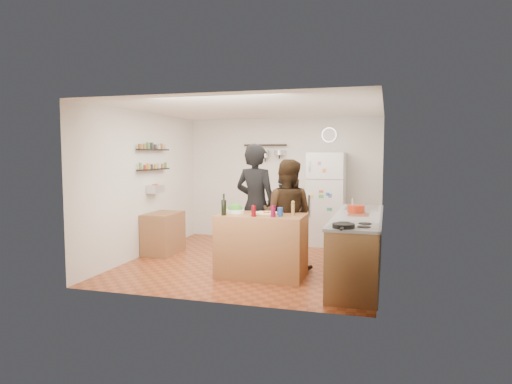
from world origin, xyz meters
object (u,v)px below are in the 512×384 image
(wine_bottle, at_px, (224,208))
(red_bowl, at_px, (356,209))
(skillet, at_px, (344,226))
(pepper_mill, at_px, (293,209))
(person_center, at_px, (287,215))
(prep_island, at_px, (262,246))
(salt_canister, at_px, (280,212))
(person_back, at_px, (285,216))
(counter_run, at_px, (358,247))
(side_table, at_px, (163,233))
(fridge, at_px, (326,199))
(person_left, at_px, (256,206))
(salad_bowl, at_px, (235,211))
(wall_clock, at_px, (329,135))

(wine_bottle, relative_size, red_bowl, 0.85)
(skillet, distance_m, red_bowl, 1.45)
(pepper_mill, distance_m, person_center, 0.51)
(prep_island, xyz_separation_m, salt_canister, (0.30, -0.12, 0.52))
(person_back, xyz_separation_m, skillet, (1.13, -1.97, 0.20))
(counter_run, xyz_separation_m, skillet, (-0.10, -1.19, 0.50))
(pepper_mill, distance_m, person_back, 1.07)
(wine_bottle, bearing_deg, red_bowl, 22.61)
(salt_canister, distance_m, person_center, 0.63)
(side_table, bearing_deg, counter_run, -11.57)
(prep_island, xyz_separation_m, skillet, (1.25, -0.92, 0.49))
(prep_island, bearing_deg, person_back, 83.36)
(fridge, bearing_deg, skillet, -79.46)
(person_left, relative_size, fridge, 1.08)
(person_left, relative_size, skillet, 7.35)
(salt_canister, distance_m, person_back, 1.20)
(person_center, height_order, skillet, person_center)
(salt_canister, bearing_deg, salad_bowl, 166.72)
(skillet, relative_size, wall_clock, 0.88)
(skillet, bearing_deg, red_bowl, 88.03)
(red_bowl, height_order, side_table, red_bowl)
(skillet, distance_m, fridge, 3.55)
(salt_canister, xyz_separation_m, skillet, (0.95, -0.80, -0.03))
(prep_island, xyz_separation_m, counter_run, (1.35, 0.27, -0.01))
(salad_bowl, bearing_deg, side_table, 151.01)
(counter_run, bearing_deg, wine_bottle, -165.13)
(person_back, bearing_deg, counter_run, 168.44)
(fridge, height_order, side_table, fridge)
(wine_bottle, xyz_separation_m, red_bowl, (1.80, 0.75, -0.05))
(wine_bottle, height_order, skillet, wine_bottle)
(pepper_mill, bearing_deg, counter_run, 13.81)
(salt_canister, distance_m, counter_run, 1.24)
(salad_bowl, distance_m, person_center, 0.82)
(person_back, bearing_deg, salad_bowl, 81.96)
(pepper_mill, height_order, side_table, pepper_mill)
(salad_bowl, distance_m, pepper_mill, 0.87)
(side_table, bearing_deg, person_center, -11.44)
(salad_bowl, xyz_separation_m, counter_run, (1.77, 0.22, -0.49))
(salt_canister, xyz_separation_m, person_center, (-0.04, 0.62, -0.12))
(person_left, xyz_separation_m, person_center, (0.51, -0.05, -0.12))
(fridge, bearing_deg, wall_clock, 90.00)
(person_left, distance_m, red_bowl, 1.55)
(counter_run, relative_size, red_bowl, 10.27)
(fridge, bearing_deg, counter_run, -71.94)
(prep_island, distance_m, red_bowl, 1.50)
(salad_bowl, xyz_separation_m, salt_canister, (0.72, -0.17, 0.04))
(salt_canister, xyz_separation_m, counter_run, (1.05, 0.39, -0.52))
(salad_bowl, bearing_deg, person_center, 33.35)
(red_bowl, xyz_separation_m, fridge, (-0.70, 2.04, -0.07))
(salad_bowl, bearing_deg, person_back, 61.39)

